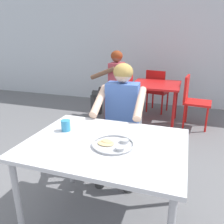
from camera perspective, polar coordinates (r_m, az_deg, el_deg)
The scene contains 11 objects.
back_wall at distance 5.09m, azimuth 14.03°, elevation 20.84°, with size 12.00×0.12×3.40m, color silver.
table_foreground at distance 1.68m, azimuth -1.71°, elevation -9.78°, with size 1.16×0.88×0.72m.
thali_tray at distance 1.60m, azimuth 0.32°, elevation -8.23°, with size 0.30×0.30×0.03m.
drinking_cup at distance 1.86m, azimuth -11.76°, elevation -3.32°, with size 0.07×0.07×0.09m.
chair_foreground at distance 2.60m, azimuth 3.29°, elevation -3.04°, with size 0.41×0.43×0.86m.
diner_foreground at distance 2.32m, azimuth 2.28°, elevation 0.17°, with size 0.52×0.57×1.21m.
table_background_red at distance 3.88m, azimuth 11.14°, elevation 5.86°, with size 0.80×0.84×0.71m.
chair_red_left at distance 4.05m, azimuth 2.65°, elevation 5.05°, with size 0.45×0.45×0.88m.
chair_red_right at distance 3.93m, azimuth 19.96°, elevation 3.34°, with size 0.47×0.44×0.86m.
chair_red_far at distance 4.51m, azimuth 11.35°, elevation 5.90°, with size 0.48×0.48×0.86m.
patron_background at distance 4.03m, azimuth -0.02°, elevation 8.35°, with size 0.56×0.50×1.24m.
Camera 1 is at (0.48, -1.37, 1.46)m, focal length 35.70 mm.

